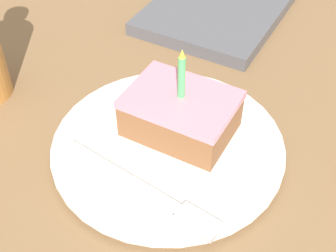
# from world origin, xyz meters

# --- Properties ---
(ground_plane) EXTENTS (2.40, 2.40, 0.04)m
(ground_plane) POSITION_xyz_m (0.00, 0.00, -0.02)
(ground_plane) COLOR brown
(ground_plane) RESTS_ON ground
(plate) EXTENTS (0.26, 0.26, 0.02)m
(plate) POSITION_xyz_m (-0.01, -0.01, 0.01)
(plate) COLOR white
(plate) RESTS_ON ground_plane
(cake_slice) EXTENTS (0.09, 0.12, 0.11)m
(cake_slice) POSITION_xyz_m (0.02, -0.01, 0.04)
(cake_slice) COLOR brown
(cake_slice) RESTS_ON plate
(fork) EXTENTS (0.04, 0.20, 0.00)m
(fork) POSITION_xyz_m (-0.08, -0.03, 0.02)
(fork) COLOR #B2B2B7
(fork) RESTS_ON plate
(marble_board) EXTENTS (0.31, 0.19, 0.02)m
(marble_board) POSITION_xyz_m (0.33, 0.07, 0.01)
(marble_board) COLOR #4C4C51
(marble_board) RESTS_ON ground_plane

